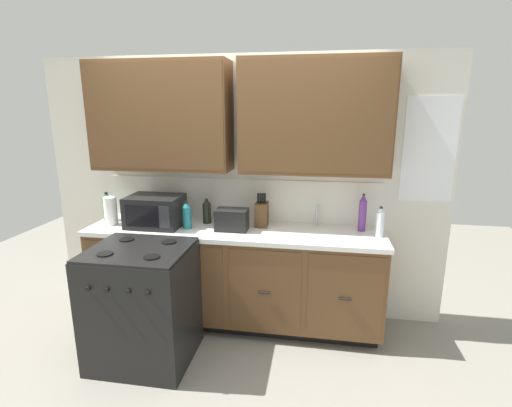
% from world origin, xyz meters
% --- Properties ---
extents(ground_plane, '(8.00, 8.00, 0.00)m').
position_xyz_m(ground_plane, '(0.00, 0.00, 0.00)').
color(ground_plane, gray).
extents(wall_unit, '(3.82, 0.40, 2.44)m').
position_xyz_m(wall_unit, '(0.00, 0.50, 1.65)').
color(wall_unit, silver).
rests_on(wall_unit, ground_plane).
extents(counter_run, '(2.65, 0.64, 0.93)m').
position_xyz_m(counter_run, '(0.00, 0.30, 0.48)').
color(counter_run, black).
rests_on(counter_run, ground_plane).
extents(stove_range, '(0.76, 0.68, 0.95)m').
position_xyz_m(stove_range, '(-0.60, -0.33, 0.47)').
color(stove_range, black).
rests_on(stove_range, ground_plane).
extents(microwave, '(0.48, 0.37, 0.28)m').
position_xyz_m(microwave, '(-0.72, 0.27, 1.07)').
color(microwave, black).
rests_on(microwave, counter_run).
extents(toaster, '(0.28, 0.18, 0.19)m').
position_xyz_m(toaster, '(-0.01, 0.27, 1.02)').
color(toaster, black).
rests_on(toaster, counter_run).
extents(knife_block, '(0.11, 0.14, 0.31)m').
position_xyz_m(knife_block, '(0.24, 0.42, 1.04)').
color(knife_block, '#52361E').
rests_on(knife_block, counter_run).
extents(sink_faucet, '(0.02, 0.02, 0.20)m').
position_xyz_m(sink_faucet, '(0.73, 0.51, 1.03)').
color(sink_faucet, '#B2B5BA').
rests_on(sink_faucet, counter_run).
extents(paper_towel_roll, '(0.12, 0.12, 0.26)m').
position_xyz_m(paper_towel_roll, '(-1.14, 0.25, 1.06)').
color(paper_towel_roll, white).
rests_on(paper_towel_roll, counter_run).
extents(bottle_violet, '(0.07, 0.07, 0.33)m').
position_xyz_m(bottle_violet, '(1.12, 0.43, 1.09)').
color(bottle_violet, '#663384').
rests_on(bottle_violet, counter_run).
extents(bottle_dark, '(0.08, 0.08, 0.23)m').
position_xyz_m(bottle_dark, '(-0.28, 0.44, 1.04)').
color(bottle_dark, black).
rests_on(bottle_dark, counter_run).
extents(bottle_teal, '(0.08, 0.08, 0.25)m').
position_xyz_m(bottle_teal, '(-0.41, 0.24, 1.05)').
color(bottle_teal, '#1E707A').
rests_on(bottle_teal, counter_run).
extents(bottle_clear, '(0.07, 0.07, 0.26)m').
position_xyz_m(bottle_clear, '(1.25, 0.30, 1.05)').
color(bottle_clear, silver).
rests_on(bottle_clear, counter_run).
extents(bottle_green, '(0.08, 0.08, 0.27)m').
position_xyz_m(bottle_green, '(-1.26, 0.38, 1.06)').
color(bottle_green, '#237A38').
rests_on(bottle_green, counter_run).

